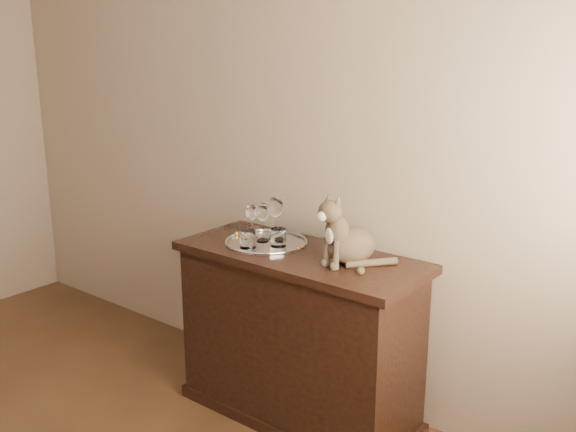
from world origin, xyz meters
name	(u,v)px	position (x,y,z in m)	size (l,w,h in m)	color
wall_back	(246,128)	(0.00, 2.25, 1.35)	(4.00, 0.10, 2.70)	tan
sideboard	(299,336)	(0.60, 1.94, 0.42)	(1.20, 0.50, 0.85)	black
tray	(266,243)	(0.39, 1.94, 0.85)	(0.40, 0.40, 0.01)	silver
wine_glass_a	(252,220)	(0.28, 1.98, 0.94)	(0.06, 0.06, 0.17)	silver
wine_glass_b	(275,218)	(0.39, 2.02, 0.96)	(0.08, 0.08, 0.21)	silver
wine_glass_d	(262,222)	(0.36, 1.96, 0.95)	(0.07, 0.07, 0.19)	white
tumbler_b	(248,239)	(0.38, 1.83, 0.90)	(0.08, 0.08, 0.09)	silver
tumbler_c	(278,237)	(0.47, 1.94, 0.90)	(0.08, 0.08, 0.09)	white
cat	(351,227)	(0.85, 1.98, 1.01)	(0.32, 0.30, 0.32)	brown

